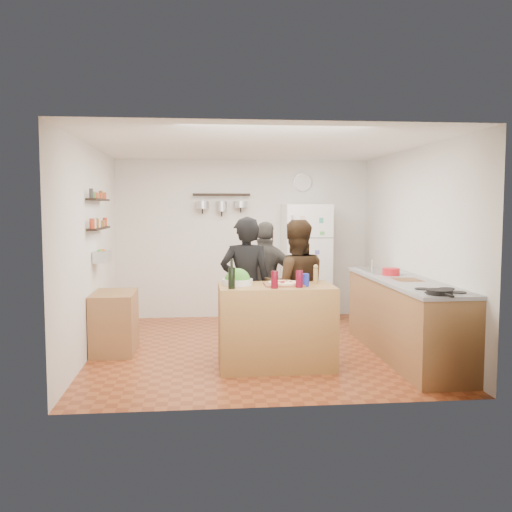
{
  "coord_description": "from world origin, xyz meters",
  "views": [
    {
      "loc": [
        -0.71,
        -6.96,
        1.77
      ],
      "look_at": [
        0.0,
        0.1,
        1.15
      ],
      "focal_mm": 40.0,
      "sensor_mm": 36.0,
      "label": 1
    }
  ],
  "objects": [
    {
      "name": "pepper_mill",
      "position": [
        0.58,
        -0.79,
        1.0
      ],
      "size": [
        0.05,
        0.05,
        0.17
      ],
      "primitive_type": "cylinder",
      "color": "olive",
      "rests_on": "prep_island"
    },
    {
      "name": "person_back",
      "position": [
        0.15,
        0.28,
        0.79
      ],
      "size": [
        1.0,
        0.67,
        1.58
      ],
      "primitive_type": "imported",
      "rotation": [
        0.0,
        0.0,
        2.81
      ],
      "color": "#32302D",
      "rests_on": "floor"
    },
    {
      "name": "prep_island",
      "position": [
        0.13,
        -0.84,
        0.46
      ],
      "size": [
        1.25,
        0.72,
        0.91
      ],
      "primitive_type": "cube",
      "color": "#A3743C",
      "rests_on": "floor"
    },
    {
      "name": "stove_top",
      "position": [
        1.7,
        -1.5,
        0.91
      ],
      "size": [
        0.6,
        0.62,
        0.02
      ],
      "primitive_type": "cube",
      "color": "white",
      "rests_on": "counter_run"
    },
    {
      "name": "wine_bottle",
      "position": [
        -0.37,
        -1.06,
        1.02
      ],
      "size": [
        0.07,
        0.07,
        0.22
      ],
      "primitive_type": "cylinder",
      "color": "black",
      "rests_on": "prep_island"
    },
    {
      "name": "counter_run",
      "position": [
        1.7,
        -0.55,
        0.45
      ],
      "size": [
        0.63,
        2.63,
        0.9
      ],
      "primitive_type": "cube",
      "color": "#9E7042",
      "rests_on": "floor"
    },
    {
      "name": "cutting_board",
      "position": [
        1.7,
        -0.6,
        0.91
      ],
      "size": [
        0.3,
        0.4,
        0.02
      ],
      "primitive_type": "cube",
      "color": "#956136",
      "rests_on": "counter_run"
    },
    {
      "name": "sink",
      "position": [
        1.7,
        0.3,
        0.92
      ],
      "size": [
        0.5,
        0.8,
        0.03
      ],
      "primitive_type": "cube",
      "color": "silver",
      "rests_on": "counter_run"
    },
    {
      "name": "room_shell",
      "position": [
        0.0,
        0.39,
        1.25
      ],
      "size": [
        4.2,
        4.2,
        4.2
      ],
      "color": "brown",
      "rests_on": "ground"
    },
    {
      "name": "spice_shelf_lower",
      "position": [
        -1.93,
        0.2,
        1.5
      ],
      "size": [
        0.12,
        1.0,
        0.02
      ],
      "primitive_type": "cube",
      "color": "black",
      "rests_on": "left_wall"
    },
    {
      "name": "wine_glass_near",
      "position": [
        0.08,
        -1.08,
        1.0
      ],
      "size": [
        0.08,
        0.08,
        0.18
      ],
      "primitive_type": "cylinder",
      "color": "#520712",
      "rests_on": "prep_island"
    },
    {
      "name": "skillet",
      "position": [
        1.6,
        -1.72,
        0.94
      ],
      "size": [
        0.25,
        0.25,
        0.05
      ],
      "primitive_type": "cylinder",
      "color": "black",
      "rests_on": "stove_top"
    },
    {
      "name": "fridge",
      "position": [
        0.95,
        1.75,
        0.9
      ],
      "size": [
        0.7,
        0.68,
        1.8
      ],
      "primitive_type": "cube",
      "color": "white",
      "rests_on": "floor"
    },
    {
      "name": "pizza",
      "position": [
        0.21,
        -0.86,
        0.94
      ],
      "size": [
        0.34,
        0.34,
        0.02
      ],
      "primitive_type": "cylinder",
      "color": "beige",
      "rests_on": "pizza_board"
    },
    {
      "name": "side_table",
      "position": [
        -1.74,
        0.01,
        0.36
      ],
      "size": [
        0.5,
        0.8,
        0.73
      ],
      "primitive_type": "cube",
      "color": "olive",
      "rests_on": "floor"
    },
    {
      "name": "salad_bowl",
      "position": [
        -0.29,
        -0.79,
        0.94
      ],
      "size": [
        0.34,
        0.34,
        0.07
      ],
      "primitive_type": "cylinder",
      "color": "silver",
      "rests_on": "prep_island"
    },
    {
      "name": "red_bowl",
      "position": [
        1.65,
        -0.17,
        0.96
      ],
      "size": [
        0.21,
        0.21,
        0.09
      ],
      "primitive_type": "cylinder",
      "color": "red",
      "rests_on": "counter_run"
    },
    {
      "name": "wine_glass_far",
      "position": [
        0.35,
        -1.04,
        1.0
      ],
      "size": [
        0.08,
        0.08,
        0.19
      ],
      "primitive_type": "cylinder",
      "color": "#540717",
      "rests_on": "prep_island"
    },
    {
      "name": "person_left",
      "position": [
        -0.16,
        -0.34,
        0.83
      ],
      "size": [
        0.64,
        0.45,
        1.65
      ],
      "primitive_type": "imported",
      "rotation": [
        0.0,
        0.0,
        3.05
      ],
      "color": "black",
      "rests_on": "floor"
    },
    {
      "name": "pot_rack",
      "position": [
        -0.35,
        2.0,
        1.95
      ],
      "size": [
        0.9,
        0.04,
        0.04
      ],
      "primitive_type": "cube",
      "color": "black",
      "rests_on": "back_wall"
    },
    {
      "name": "spice_shelf_upper",
      "position": [
        -1.93,
        0.2,
        1.85
      ],
      "size": [
        0.12,
        1.0,
        0.02
      ],
      "primitive_type": "cube",
      "color": "black",
      "rests_on": "left_wall"
    },
    {
      "name": "salt_canister",
      "position": [
        0.43,
        -0.96,
        0.98
      ],
      "size": [
        0.08,
        0.08,
        0.14
      ],
      "primitive_type": "cylinder",
      "color": "#1B2697",
      "rests_on": "prep_island"
    },
    {
      "name": "wall_clock",
      "position": [
        0.95,
        2.08,
        2.15
      ],
      "size": [
        0.3,
        0.03,
        0.3
      ],
      "primitive_type": "cylinder",
      "rotation": [
        1.57,
        0.0,
        0.0
      ],
      "color": "silver",
      "rests_on": "back_wall"
    },
    {
      "name": "person_center",
      "position": [
        0.42,
        -0.36,
        0.81
      ],
      "size": [
        0.79,
        0.62,
        1.61
      ],
      "primitive_type": "imported",
      "rotation": [
        0.0,
        0.0,
        3.13
      ],
      "color": "black",
      "rests_on": "floor"
    },
    {
      "name": "pizza_board",
      "position": [
        0.21,
        -0.86,
        0.92
      ],
      "size": [
        0.42,
        0.34,
        0.02
      ],
      "primitive_type": "cube",
      "color": "brown",
      "rests_on": "prep_island"
    },
    {
      "name": "produce_basket",
      "position": [
        -1.9,
        0.2,
        1.15
      ],
      "size": [
        0.18,
        0.35,
        0.14
      ],
      "primitive_type": "cube",
      "color": "silver",
      "rests_on": "left_wall"
    }
  ]
}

